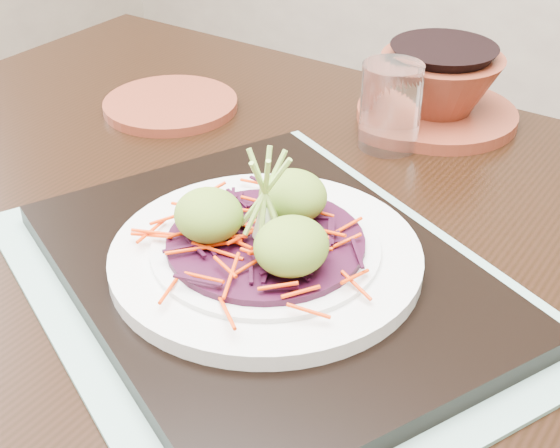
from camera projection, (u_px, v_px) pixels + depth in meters
The scene contains 11 objects.
dining_table at pixel (309, 350), 0.70m from camera, with size 1.19×0.80×0.74m.
placemat at pixel (266, 283), 0.62m from camera, with size 0.43×0.34×0.00m, color gray.
serving_tray at pixel (266, 272), 0.62m from camera, with size 0.38×0.28×0.02m, color black.
white_plate at pixel (266, 255), 0.61m from camera, with size 0.24×0.24×0.02m.
cabbage_bed at pixel (266, 242), 0.60m from camera, with size 0.15×0.15×0.01m, color #320A1F.
carrot_julienne at pixel (266, 234), 0.60m from camera, with size 0.19×0.19×0.01m, color #ED3404, non-canonical shape.
guacamole_scoops at pixel (265, 219), 0.59m from camera, with size 0.13×0.12×0.04m.
scallion_garnish at pixel (265, 197), 0.58m from camera, with size 0.06×0.06×0.08m, color #96C54E, non-canonical shape.
terracotta_side_plate at pixel (171, 105), 0.91m from camera, with size 0.16×0.16×0.01m, color maroon.
water_glass at pixel (390, 106), 0.81m from camera, with size 0.06×0.06×0.09m, color white.
terracotta_bowl_set at pixel (439, 92), 0.87m from camera, with size 0.23×0.23×0.08m.
Camera 1 is at (0.31, -0.41, 1.12)m, focal length 50.00 mm.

